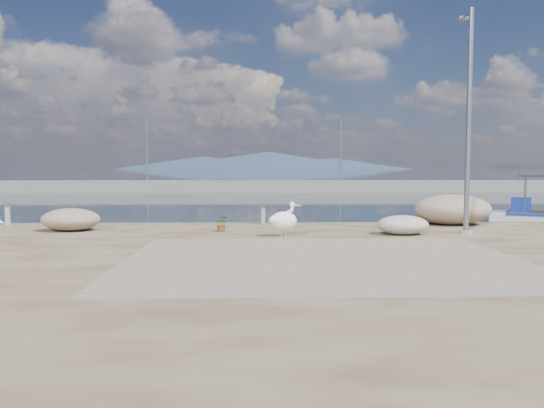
{
  "coord_description": "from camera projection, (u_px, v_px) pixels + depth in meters",
  "views": [
    {
      "loc": [
        -0.45,
        -14.91,
        2.61
      ],
      "look_at": [
        0.0,
        3.8,
        1.3
      ],
      "focal_mm": 35.0,
      "sensor_mm": 36.0,
      "label": 1
    }
  ],
  "objects": [
    {
      "name": "net_pile_b",
      "position": [
        71.0,
        220.0,
        17.53
      ],
      "size": [
        1.92,
        1.49,
        0.75
      ],
      "primitive_type": "ellipsoid",
      "color": "tan",
      "rests_on": "quay"
    },
    {
      "name": "quay_patch",
      "position": [
        323.0,
        260.0,
        12.06
      ],
      "size": [
        9.0,
        7.0,
        0.01
      ],
      "primitive_type": "cube",
      "color": "gray",
      "rests_on": "quay"
    },
    {
      "name": "ground",
      "position": [
        275.0,
        259.0,
        15.06
      ],
      "size": [
        1400.0,
        1400.0,
        0.0
      ],
      "primitive_type": "plane",
      "color": "#162635",
      "rests_on": "ground"
    },
    {
      "name": "bollard_far",
      "position": [
        7.0,
        214.0,
        19.2
      ],
      "size": [
        0.25,
        0.25,
        0.77
      ],
      "color": "gray",
      "rests_on": "quay"
    },
    {
      "name": "potted_plant",
      "position": [
        222.0,
        224.0,
        17.29
      ],
      "size": [
        0.48,
        0.42,
        0.5
      ],
      "primitive_type": "imported",
      "rotation": [
        0.0,
        0.0,
        -0.06
      ],
      "color": "#33722D",
      "rests_on": "quay"
    },
    {
      "name": "pelican",
      "position": [
        284.0,
        220.0,
        16.05
      ],
      "size": [
        1.1,
        0.77,
        1.05
      ],
      "rotation": [
        0.0,
        0.0,
        0.4
      ],
      "color": "tan",
      "rests_on": "quay"
    },
    {
      "name": "net_pile_d",
      "position": [
        403.0,
        225.0,
        16.55
      ],
      "size": [
        1.61,
        1.21,
        0.6
      ],
      "primitive_type": "ellipsoid",
      "color": "#B7B0A9",
      "rests_on": "quay"
    },
    {
      "name": "net_pile_c",
      "position": [
        452.0,
        209.0,
        19.39
      ],
      "size": [
        2.83,
        2.02,
        1.11
      ],
      "primitive_type": "ellipsoid",
      "color": "tan",
      "rests_on": "quay"
    },
    {
      "name": "breakwater",
      "position": [
        264.0,
        186.0,
        54.91
      ],
      "size": [
        120.0,
        2.2,
        7.5
      ],
      "color": "gray",
      "rests_on": "ground"
    },
    {
      "name": "bollard_near",
      "position": [
        263.0,
        214.0,
        19.58
      ],
      "size": [
        0.22,
        0.22,
        0.67
      ],
      "color": "gray",
      "rests_on": "quay"
    },
    {
      "name": "quay",
      "position": [
        286.0,
        305.0,
        9.06
      ],
      "size": [
        44.0,
        22.0,
        0.5
      ],
      "primitive_type": "cube",
      "color": "#503522",
      "rests_on": "ground"
    },
    {
      "name": "lamp_post",
      "position": [
        468.0,
        129.0,
        16.56
      ],
      "size": [
        0.44,
        0.96,
        7.0
      ],
      "color": "gray",
      "rests_on": "quay"
    },
    {
      "name": "mountains",
      "position": [
        263.0,
        161.0,
        662.73
      ],
      "size": [
        370.0,
        280.0,
        22.0
      ],
      "color": "#28384C",
      "rests_on": "ground"
    }
  ]
}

